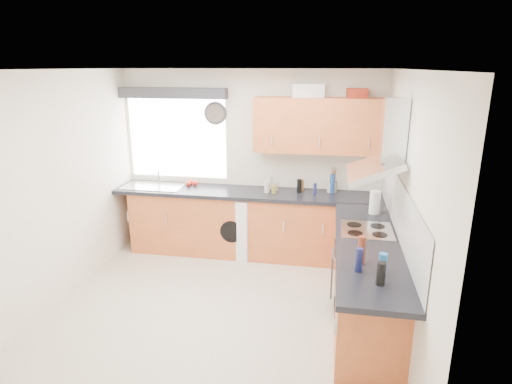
% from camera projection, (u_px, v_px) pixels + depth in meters
% --- Properties ---
extents(ground_plane, '(3.60, 3.60, 0.00)m').
position_uv_depth(ground_plane, '(219.00, 311.00, 4.60)').
color(ground_plane, beige).
extents(ceiling, '(3.60, 3.60, 0.02)m').
position_uv_depth(ceiling, '(213.00, 69.00, 3.89)').
color(ceiling, white).
rests_on(ceiling, wall_back).
extents(wall_back, '(3.60, 0.02, 2.50)m').
position_uv_depth(wall_back, '(250.00, 162.00, 5.95)').
color(wall_back, silver).
rests_on(wall_back, ground_plane).
extents(wall_front, '(3.60, 0.02, 2.50)m').
position_uv_depth(wall_front, '(136.00, 289.00, 2.55)').
color(wall_front, silver).
rests_on(wall_front, ground_plane).
extents(wall_left, '(0.02, 3.60, 2.50)m').
position_uv_depth(wall_left, '(53.00, 191.00, 4.55)').
color(wall_left, silver).
rests_on(wall_left, ground_plane).
extents(wall_right, '(0.02, 3.60, 2.50)m').
position_uv_depth(wall_right, '(405.00, 210.00, 3.94)').
color(wall_right, silver).
rests_on(wall_right, ground_plane).
extents(window, '(1.40, 0.02, 1.10)m').
position_uv_depth(window, '(177.00, 138.00, 6.03)').
color(window, white).
rests_on(window, wall_back).
extents(window_blind, '(1.50, 0.18, 0.14)m').
position_uv_depth(window_blind, '(173.00, 93.00, 5.77)').
color(window_blind, '#2C2D32').
rests_on(window_blind, wall_back).
extents(splashback, '(0.01, 3.00, 0.54)m').
position_uv_depth(splashback, '(398.00, 207.00, 4.25)').
color(splashback, white).
rests_on(splashback, wall_right).
extents(base_cab_back, '(3.00, 0.58, 0.86)m').
position_uv_depth(base_cab_back, '(240.00, 224.00, 5.92)').
color(base_cab_back, '#B05429').
rests_on(base_cab_back, ground_plane).
extents(base_cab_corner, '(0.60, 0.60, 0.86)m').
position_uv_depth(base_cab_corner, '(358.00, 232.00, 5.64)').
color(base_cab_corner, '#B05429').
rests_on(base_cab_corner, ground_plane).
extents(base_cab_right, '(0.58, 2.10, 0.86)m').
position_uv_depth(base_cab_right, '(365.00, 280.00, 4.36)').
color(base_cab_right, '#B05429').
rests_on(base_cab_right, ground_plane).
extents(worktop_back, '(3.60, 0.62, 0.05)m').
position_uv_depth(worktop_back, '(246.00, 193.00, 5.77)').
color(worktop_back, black).
rests_on(worktop_back, base_cab_back).
extents(worktop_right, '(0.62, 2.42, 0.05)m').
position_uv_depth(worktop_right, '(368.00, 245.00, 4.10)').
color(worktop_right, black).
rests_on(worktop_right, base_cab_right).
extents(sink, '(0.84, 0.46, 0.10)m').
position_uv_depth(sink, '(153.00, 184.00, 5.97)').
color(sink, silver).
rests_on(sink, worktop_back).
extents(oven, '(0.56, 0.58, 0.85)m').
position_uv_depth(oven, '(363.00, 274.00, 4.51)').
color(oven, black).
rests_on(oven, ground_plane).
extents(hob_plate, '(0.52, 0.52, 0.01)m').
position_uv_depth(hob_plate, '(367.00, 230.00, 4.37)').
color(hob_plate, silver).
rests_on(hob_plate, worktop_right).
extents(extractor_hood, '(0.52, 0.78, 0.66)m').
position_uv_depth(extractor_hood, '(384.00, 148.00, 4.11)').
color(extractor_hood, silver).
rests_on(extractor_hood, wall_right).
extents(upper_cabinets, '(1.70, 0.35, 0.70)m').
position_uv_depth(upper_cabinets, '(321.00, 125.00, 5.46)').
color(upper_cabinets, '#B05429').
rests_on(upper_cabinets, wall_back).
extents(washing_machine, '(0.69, 0.67, 0.84)m').
position_uv_depth(washing_machine, '(236.00, 224.00, 5.94)').
color(washing_machine, white).
rests_on(washing_machine, ground_plane).
extents(wall_clock, '(0.31, 0.04, 0.31)m').
position_uv_depth(wall_clock, '(215.00, 113.00, 5.80)').
color(wall_clock, '#2C2D32').
rests_on(wall_clock, wall_back).
extents(casserole, '(0.45, 0.36, 0.17)m').
position_uv_depth(casserole, '(307.00, 90.00, 5.46)').
color(casserole, white).
rests_on(casserole, upper_cabinets).
extents(storage_box, '(0.27, 0.23, 0.11)m').
position_uv_depth(storage_box, '(357.00, 93.00, 5.36)').
color(storage_box, '#A72E1A').
rests_on(storage_box, upper_cabinets).
extents(utensil_pot, '(0.13, 0.13, 0.14)m').
position_uv_depth(utensil_pot, '(333.00, 187.00, 5.71)').
color(utensil_pot, gray).
rests_on(utensil_pot, worktop_back).
extents(kitchen_roll, '(0.14, 0.14, 0.26)m').
position_uv_depth(kitchen_roll, '(375.00, 202.00, 4.85)').
color(kitchen_roll, white).
rests_on(kitchen_roll, worktop_right).
extents(tomato_cluster, '(0.16, 0.16, 0.07)m').
position_uv_depth(tomato_cluster, '(191.00, 183.00, 6.03)').
color(tomato_cluster, red).
rests_on(tomato_cluster, worktop_back).
extents(jar_0, '(0.06, 0.06, 0.25)m').
position_uv_depth(jar_0, '(332.00, 184.00, 5.65)').
color(jar_0, navy).
rests_on(jar_0, worktop_back).
extents(jar_1, '(0.06, 0.06, 0.18)m').
position_uv_depth(jar_1, '(270.00, 182.00, 5.85)').
color(jar_1, '#BDB4A1').
rests_on(jar_1, worktop_back).
extents(jar_2, '(0.07, 0.07, 0.11)m').
position_uv_depth(jar_2, '(274.00, 189.00, 5.66)').
color(jar_2, olive).
rests_on(jar_2, worktop_back).
extents(jar_3, '(0.04, 0.04, 0.09)m').
position_uv_depth(jar_3, '(271.00, 186.00, 5.86)').
color(jar_3, brown).
rests_on(jar_3, worktop_back).
extents(jar_4, '(0.07, 0.07, 0.16)m').
position_uv_depth(jar_4, '(267.00, 187.00, 5.68)').
color(jar_4, '#A89E8F').
rests_on(jar_4, worktop_back).
extents(jar_5, '(0.04, 0.04, 0.15)m').
position_uv_depth(jar_5, '(315.00, 189.00, 5.60)').
color(jar_5, navy).
rests_on(jar_5, worktop_back).
extents(jar_6, '(0.06, 0.06, 0.18)m').
position_uv_depth(jar_6, '(299.00, 186.00, 5.67)').
color(jar_6, black).
rests_on(jar_6, worktop_back).
extents(jar_7, '(0.07, 0.07, 0.12)m').
position_uv_depth(jar_7, '(330.00, 188.00, 5.69)').
color(jar_7, '#A69E8E').
rests_on(jar_7, worktop_back).
extents(jar_8, '(0.06, 0.06, 0.15)m').
position_uv_depth(jar_8, '(301.00, 185.00, 5.76)').
color(jar_8, brown).
rests_on(jar_8, worktop_back).
extents(jar_9, '(0.04, 0.04, 0.11)m').
position_uv_depth(jar_9, '(276.00, 186.00, 5.79)').
color(jar_9, '#AFA095').
rests_on(jar_9, worktop_back).
extents(bottle_0, '(0.07, 0.07, 0.19)m').
position_uv_depth(bottle_0, '(381.00, 273.00, 3.28)').
color(bottle_0, black).
rests_on(bottle_0, worktop_right).
extents(bottle_1, '(0.06, 0.06, 0.20)m').
position_uv_depth(bottle_1, '(359.00, 260.00, 3.49)').
color(bottle_1, '#131943').
rests_on(bottle_1, worktop_right).
extents(bottle_2, '(0.07, 0.07, 0.17)m').
position_uv_depth(bottle_2, '(383.00, 263.00, 3.45)').
color(bottle_2, '#1D5B8B').
rests_on(bottle_2, worktop_right).
extents(bottle_3, '(0.06, 0.06, 0.24)m').
position_uv_depth(bottle_3, '(362.00, 250.00, 3.62)').
color(bottle_3, maroon).
rests_on(bottle_3, worktop_right).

